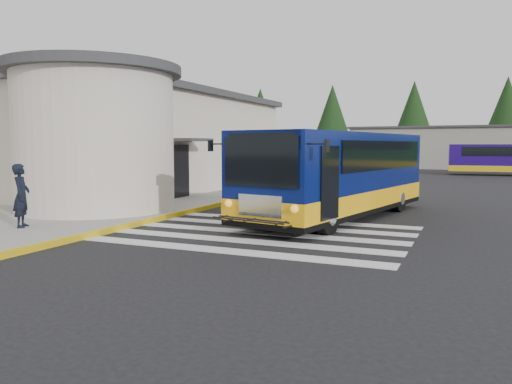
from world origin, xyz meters
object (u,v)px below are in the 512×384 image
at_px(pedestrian_b, 94,188).
at_px(far_bus_a, 504,158).
at_px(pedestrian_a, 21,196).
at_px(transit_bus, 338,178).

height_order(pedestrian_b, far_bus_a, far_bus_a).
xyz_separation_m(pedestrian_b, far_bus_a, (13.20, 30.38, 0.36)).
bearing_deg(pedestrian_a, transit_bus, -81.93).
height_order(pedestrian_a, pedestrian_b, pedestrian_a).
height_order(pedestrian_a, far_bus_a, far_bus_a).
bearing_deg(pedestrian_b, transit_bus, 69.55).
height_order(transit_bus, pedestrian_a, transit_bus).
distance_m(pedestrian_b, far_bus_a, 33.12).
distance_m(transit_bus, far_bus_a, 27.90).
bearing_deg(transit_bus, pedestrian_b, -144.78).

